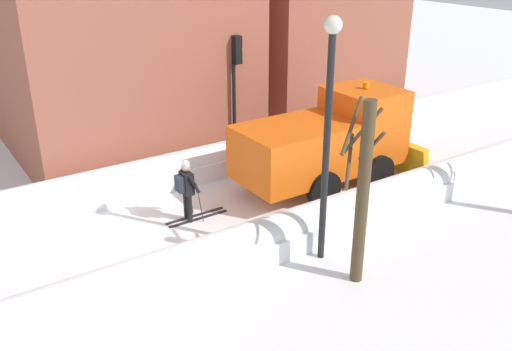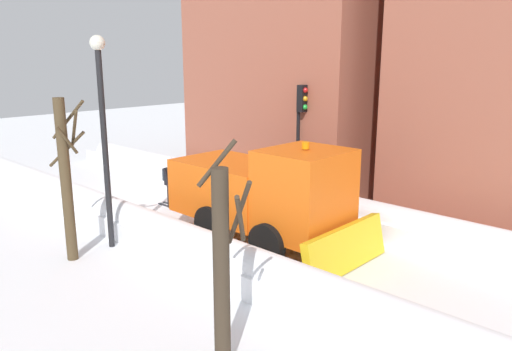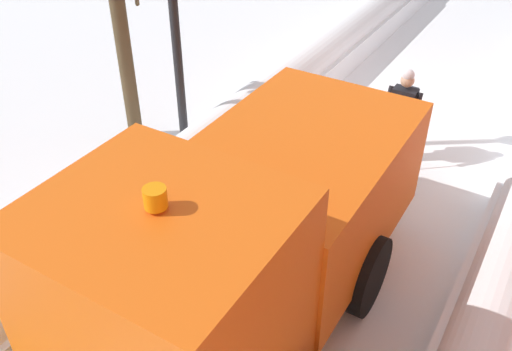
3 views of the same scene
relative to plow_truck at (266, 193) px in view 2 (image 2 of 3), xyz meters
The scene contains 9 objects.
ground_plane 3.92m from the plow_truck, 92.12° to the left, with size 80.00×80.00×0.00m, color white.
snowbank_left 4.64m from the plow_truck, 126.78° to the left, with size 1.10×36.00×1.04m.
snowbank_right 4.49m from the plow_truck, 56.04° to the left, with size 1.10×36.00×1.03m.
plow_truck is the anchor object (origin of this frame).
skier 4.82m from the plow_truck, 93.44° to the right, with size 0.62×1.80×1.81m.
traffic_light_pole 3.83m from the plow_truck, 157.64° to the right, with size 0.28×0.42×4.32m.
street_lamp 4.88m from the plow_truck, 42.48° to the right, with size 0.40×0.40×5.80m.
bare_tree_near 5.34m from the plow_truck, 33.46° to the right, with size 0.85×1.21×4.27m.
bare_tree_mid 6.05m from the plow_truck, 35.38° to the left, with size 0.79×0.98×3.99m.
Camera 2 is at (10.21, 15.47, 5.27)m, focal length 34.84 mm.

